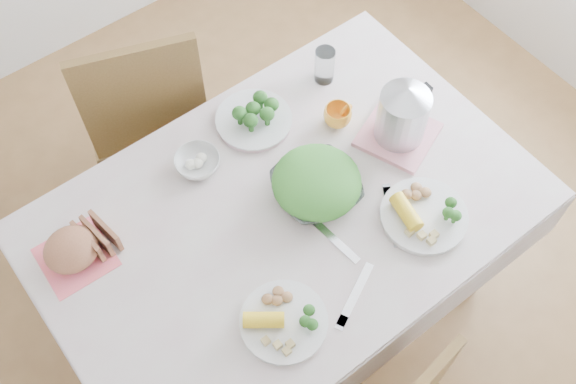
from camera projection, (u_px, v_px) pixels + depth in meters
floor at (287, 304)px, 2.71m from camera, size 3.60×3.60×0.00m
dining_table at (287, 264)px, 2.39m from camera, size 1.40×0.90×0.75m
tablecloth at (287, 211)px, 2.06m from camera, size 1.50×1.00×0.01m
chair_far at (146, 107)px, 2.64m from camera, size 0.57×0.57×0.99m
salad_bowl at (316, 188)px, 2.06m from camera, size 0.30×0.30×0.06m
dinner_plate_left at (284, 322)px, 1.86m from camera, size 0.34×0.34×0.02m
dinner_plate_right at (424, 216)px, 2.04m from camera, size 0.37×0.37×0.02m
broccoli_plate at (254, 120)px, 2.22m from camera, size 0.26×0.26×0.02m
napkin at (76, 257)px, 1.97m from camera, size 0.21×0.21×0.00m
bread_loaf at (71, 248)px, 1.93m from camera, size 0.20×0.19×0.10m
fruit_bowl at (198, 162)px, 2.12m from camera, size 0.17×0.17×0.05m
yellow_mug at (337, 116)px, 2.20m from camera, size 0.10×0.10×0.07m
glass_tumbler at (324, 65)px, 2.28m from camera, size 0.08×0.08×0.13m
pink_tray at (398, 135)px, 2.20m from camera, size 0.29×0.29×0.02m
electric_kettle at (403, 114)px, 2.10m from camera, size 0.19×0.19×0.23m
fork_left at (333, 239)px, 2.01m from camera, size 0.04×0.21×0.00m
fork_right at (392, 216)px, 2.05m from camera, size 0.13×0.19×0.00m
knife at (355, 294)px, 1.91m from camera, size 0.20×0.11×0.00m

